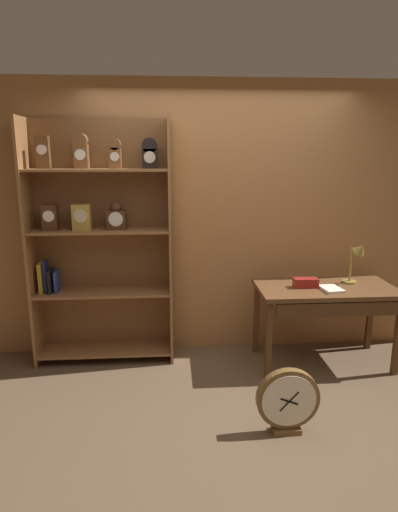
{
  "coord_description": "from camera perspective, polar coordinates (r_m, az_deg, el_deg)",
  "views": [
    {
      "loc": [
        -0.47,
        -2.78,
        1.93
      ],
      "look_at": [
        -0.23,
        0.73,
        1.09
      ],
      "focal_mm": 30.27,
      "sensor_mm": 36.0,
      "label": 1
    }
  ],
  "objects": [
    {
      "name": "workbench",
      "position": [
        4.11,
        16.48,
        -5.2
      ],
      "size": [
        1.25,
        0.64,
        0.75
      ],
      "color": "brown",
      "rests_on": "ground"
    },
    {
      "name": "round_clock_large",
      "position": [
        3.24,
        11.64,
        -18.21
      ],
      "size": [
        0.45,
        0.11,
        0.49
      ],
      "color": "brown",
      "rests_on": "ground"
    },
    {
      "name": "back_wood_panel",
      "position": [
        4.19,
        2.51,
        4.72
      ],
      "size": [
        4.8,
        0.05,
        2.6
      ],
      "primitive_type": "cube",
      "color": "#9E6B3D",
      "rests_on": "ground"
    },
    {
      "name": "desk_lamp",
      "position": [
        4.21,
        20.21,
        -0.16
      ],
      "size": [
        0.21,
        0.2,
        0.4
      ],
      "color": "olive",
      "rests_on": "workbench"
    },
    {
      "name": "open_repair_manual",
      "position": [
        4.0,
        17.08,
        -4.19
      ],
      "size": [
        0.19,
        0.24,
        0.02
      ],
      "primitive_type": "cube",
      "rotation": [
        0.0,
        0.0,
        0.13
      ],
      "color": "silver",
      "rests_on": "workbench"
    },
    {
      "name": "toolbox_small",
      "position": [
        4.02,
        13.91,
        -3.45
      ],
      "size": [
        0.22,
        0.1,
        0.08
      ],
      "primitive_type": "cube",
      "color": "maroon",
      "rests_on": "workbench"
    },
    {
      "name": "ground_plane",
      "position": [
        3.42,
        4.98,
        -21.06
      ],
      "size": [
        10.0,
        10.0,
        0.0
      ],
      "primitive_type": "plane",
      "color": "brown"
    },
    {
      "name": "bookshelf",
      "position": [
        4.05,
        -13.03,
        2.2
      ],
      "size": [
        1.28,
        0.34,
        2.24
      ],
      "color": "brown",
      "rests_on": "ground"
    }
  ]
}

